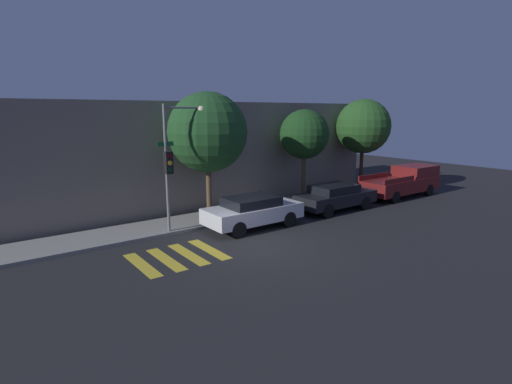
% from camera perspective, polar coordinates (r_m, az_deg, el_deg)
% --- Properties ---
extents(ground_plane, '(60.00, 60.00, 0.00)m').
position_cam_1_polar(ground_plane, '(15.42, 0.03, -7.78)').
color(ground_plane, black).
extents(sidewalk, '(26.00, 2.39, 0.14)m').
position_cam_1_polar(sidewalk, '(18.95, -7.95, -3.99)').
color(sidewalk, gray).
rests_on(sidewalk, ground).
extents(building_row, '(26.00, 6.00, 5.56)m').
position_cam_1_polar(building_row, '(22.54, -13.81, 5.27)').
color(building_row, slate).
rests_on(building_row, ground).
extents(crosswalk, '(3.04, 2.60, 0.00)m').
position_cam_1_polar(crosswalk, '(14.66, -11.20, -9.05)').
color(crosswalk, gold).
rests_on(crosswalk, ground).
extents(traffic_light_pole, '(2.20, 0.56, 5.38)m').
position_cam_1_polar(traffic_light_pole, '(16.71, -11.42, 5.75)').
color(traffic_light_pole, slate).
rests_on(traffic_light_pole, ground).
extents(sedan_near_corner, '(4.40, 1.88, 1.41)m').
position_cam_1_polar(sedan_near_corner, '(17.60, -0.45, -2.72)').
color(sedan_near_corner, silver).
rests_on(sedan_near_corner, ground).
extents(sedan_middle, '(4.57, 1.85, 1.37)m').
position_cam_1_polar(sedan_middle, '(21.08, 11.20, -0.62)').
color(sedan_middle, black).
rests_on(sedan_middle, ground).
extents(pickup_truck, '(5.57, 2.00, 1.79)m').
position_cam_1_polar(pickup_truck, '(25.81, 20.32, 1.44)').
color(pickup_truck, maroon).
rests_on(pickup_truck, ground).
extents(tree_near_corner, '(3.69, 3.69, 5.98)m').
position_cam_1_polar(tree_near_corner, '(18.65, -6.93, 8.44)').
color(tree_near_corner, brown).
rests_on(tree_near_corner, ground).
extents(tree_midblock, '(2.72, 2.72, 5.20)m').
position_cam_1_polar(tree_midblock, '(22.33, 6.92, 8.14)').
color(tree_midblock, brown).
rests_on(tree_midblock, ground).
extents(tree_far_end, '(3.36, 3.36, 5.83)m').
position_cam_1_polar(tree_far_end, '(26.01, 15.08, 9.02)').
color(tree_far_end, '#42301E').
rests_on(tree_far_end, ground).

